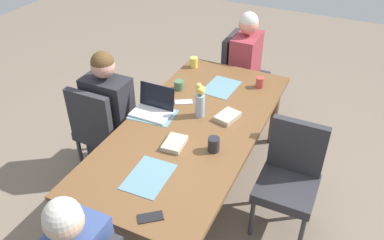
{
  "coord_description": "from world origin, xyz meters",
  "views": [
    {
      "loc": [
        2.28,
        1.07,
        2.55
      ],
      "look_at": [
        0.0,
        0.0,
        0.78
      ],
      "focal_mm": 36.98,
      "sensor_mm": 36.0,
      "label": 1
    }
  ],
  "objects": [
    {
      "name": "person_head_left_left_mid",
      "position": [
        -1.38,
        -0.02,
        0.53
      ],
      "size": [
        0.4,
        0.36,
        1.19
      ],
      "color": "#2D2D33",
      "rests_on": "ground_plane"
    },
    {
      "name": "chair_head_left_left_mid",
      "position": [
        -1.44,
        -0.1,
        0.5
      ],
      "size": [
        0.44,
        0.44,
        0.9
      ],
      "color": "#2D2D33",
      "rests_on": "ground_plane"
    },
    {
      "name": "laptop_near_left_far",
      "position": [
        -0.03,
        -0.36,
        0.78
      ],
      "size": [
        0.22,
        0.32,
        0.21
      ],
      "color": "silver",
      "rests_on": "dining_table"
    },
    {
      "name": "phone_black",
      "position": [
        0.95,
        0.18,
        0.74
      ],
      "size": [
        0.15,
        0.16,
        0.01
      ],
      "primitive_type": "cube",
      "rotation": [
        0.0,
        0.0,
        2.25
      ],
      "color": "black",
      "rests_on": "dining_table"
    },
    {
      "name": "coffee_mug_near_left",
      "position": [
        -0.9,
        -0.4,
        0.78
      ],
      "size": [
        0.08,
        0.08,
        0.1
      ],
      "primitive_type": "cylinder",
      "color": "#DBC64C",
      "rests_on": "dining_table"
    },
    {
      "name": "dining_table",
      "position": [
        0.0,
        0.0,
        0.66
      ],
      "size": [
        2.17,
        1.02,
        0.73
      ],
      "color": "brown",
      "rests_on": "ground_plane"
    },
    {
      "name": "coffee_mug_centre_left",
      "position": [
        0.22,
        0.27,
        0.79
      ],
      "size": [
        0.09,
        0.09,
        0.11
      ],
      "primitive_type": "cylinder",
      "color": "#232328",
      "rests_on": "dining_table"
    },
    {
      "name": "person_near_left_far",
      "position": [
        -0.01,
        -0.8,
        0.53
      ],
      "size": [
        0.36,
        0.4,
        1.19
      ],
      "color": "#2D2D33",
      "rests_on": "ground_plane"
    },
    {
      "name": "placemat_head_left_left_mid",
      "position": [
        -0.65,
        -0.01,
        0.73
      ],
      "size": [
        0.38,
        0.28,
        0.0
      ],
      "primitive_type": "cube",
      "rotation": [
        0.0,
        0.0,
        -0.07
      ],
      "color": "slate",
      "rests_on": "dining_table"
    },
    {
      "name": "coffee_mug_near_right",
      "position": [
        -0.45,
        -0.34,
        0.77
      ],
      "size": [
        0.09,
        0.09,
        0.08
      ],
      "primitive_type": "cylinder",
      "color": "#47704C",
      "rests_on": "dining_table"
    },
    {
      "name": "coffee_mug_centre_right",
      "position": [
        -0.8,
        0.3,
        0.78
      ],
      "size": [
        0.07,
        0.07,
        0.1
      ],
      "primitive_type": "cylinder",
      "color": "#AD3D38",
      "rests_on": "dining_table"
    },
    {
      "name": "chair_near_left_far",
      "position": [
        0.06,
        -0.86,
        0.5
      ],
      "size": [
        0.44,
        0.44,
        0.9
      ],
      "color": "#2D2D33",
      "rests_on": "ground_plane"
    },
    {
      "name": "book_red_cover",
      "position": [
        0.28,
        -0.01,
        0.75
      ],
      "size": [
        0.21,
        0.16,
        0.04
      ],
      "primitive_type": "cube",
      "rotation": [
        0.0,
        0.0,
        0.08
      ],
      "color": "#B2A38E",
      "rests_on": "dining_table"
    },
    {
      "name": "chair_far_right_near",
      "position": [
        -0.04,
        0.8,
        0.5
      ],
      "size": [
        0.44,
        0.44,
        0.9
      ],
      "color": "#2D2D33",
      "rests_on": "ground_plane"
    },
    {
      "name": "ground_plane",
      "position": [
        0.0,
        0.0,
        0.0
      ],
      "size": [
        10.0,
        10.0,
        0.0
      ],
      "primitive_type": "plane",
      "color": "#756656"
    },
    {
      "name": "placemat_near_left_far",
      "position": [
        -0.0,
        -0.35,
        0.73
      ],
      "size": [
        0.29,
        0.38,
        0.0
      ],
      "primitive_type": "cube",
      "rotation": [
        0.0,
        0.0,
        1.65
      ],
      "color": "slate",
      "rests_on": "dining_table"
    },
    {
      "name": "flower_vase",
      "position": [
        -0.15,
        0.0,
        0.89
      ],
      "size": [
        0.08,
        0.08,
        0.3
      ],
      "color": "#8EA8B7",
      "rests_on": "dining_table"
    },
    {
      "name": "phone_silver",
      "position": [
        -0.27,
        -0.21,
        0.74
      ],
      "size": [
        0.14,
        0.17,
        0.01
      ],
      "primitive_type": "cube",
      "rotation": [
        0.0,
        0.0,
        2.11
      ],
      "color": "silver",
      "rests_on": "dining_table"
    },
    {
      "name": "book_blue_cover",
      "position": [
        -0.2,
        0.22,
        0.75
      ],
      "size": [
        0.23,
        0.19,
        0.04
      ],
      "primitive_type": "cube",
      "rotation": [
        0.0,
        0.0,
        -0.25
      ],
      "color": "#B2A38E",
      "rests_on": "dining_table"
    },
    {
      "name": "placemat_head_right_left_near",
      "position": [
        0.65,
        -0.01,
        0.73
      ],
      "size": [
        0.37,
        0.27,
        0.0
      ],
      "primitive_type": "cube",
      "rotation": [
        0.0,
        0.0,
        3.18
      ],
      "color": "slate",
      "rests_on": "dining_table"
    }
  ]
}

